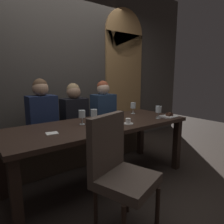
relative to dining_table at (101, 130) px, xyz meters
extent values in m
plane|color=black|center=(0.00, 0.00, -0.65)|extent=(9.00, 9.00, 0.00)
cube|color=#423D38|center=(0.00, 1.22, 0.85)|extent=(6.00, 0.12, 3.00)
cube|color=olive|center=(1.35, 1.15, 0.40)|extent=(0.90, 0.05, 2.10)
cylinder|color=#A07545|center=(1.35, 1.15, 1.45)|extent=(0.90, 0.05, 0.90)
cube|color=black|center=(-1.03, -0.35, -0.30)|extent=(0.08, 0.08, 0.69)
cube|color=black|center=(1.03, -0.35, -0.30)|extent=(0.08, 0.08, 0.69)
cube|color=black|center=(-1.03, 0.35, -0.30)|extent=(0.08, 0.08, 0.69)
cube|color=black|center=(1.03, 0.35, -0.30)|extent=(0.08, 0.08, 0.69)
cube|color=#302119|center=(0.00, 0.00, 0.07)|extent=(2.20, 0.84, 0.04)
cube|color=#4A3C2E|center=(0.00, 0.70, -0.48)|extent=(2.50, 0.40, 0.35)
cube|color=brown|center=(0.00, 0.70, -0.25)|extent=(2.50, 0.44, 0.10)
cylinder|color=#302119|center=(-0.12, -0.98, -0.44)|extent=(0.04, 0.04, 0.42)
cylinder|color=#302119|center=(-0.48, -0.62, -0.44)|extent=(0.04, 0.04, 0.42)
cylinder|color=#302119|center=(-0.12, -0.62, -0.44)|extent=(0.04, 0.04, 0.42)
cube|color=brown|center=(-0.30, -0.80, -0.19)|extent=(0.55, 0.55, 0.08)
cube|color=brown|center=(-0.36, -0.62, 0.09)|extent=(0.44, 0.19, 0.48)
cube|color=#192342|center=(-0.46, 0.68, 0.09)|extent=(0.36, 0.24, 0.59)
sphere|color=tan|center=(-0.46, 0.68, 0.48)|extent=(0.20, 0.20, 0.20)
sphere|color=brown|center=(-0.46, 0.69, 0.51)|extent=(0.18, 0.18, 0.18)
cube|color=black|center=(0.01, 0.71, 0.06)|extent=(0.36, 0.24, 0.52)
sphere|color=tan|center=(0.01, 0.71, 0.41)|extent=(0.20, 0.20, 0.20)
sphere|color=#9E7F56|center=(0.01, 0.72, 0.44)|extent=(0.18, 0.18, 0.18)
cube|color=navy|center=(0.53, 0.71, 0.07)|extent=(0.36, 0.24, 0.55)
sphere|color=#DBB293|center=(0.53, 0.71, 0.44)|extent=(0.20, 0.20, 0.20)
sphere|color=brown|center=(0.53, 0.72, 0.47)|extent=(0.18, 0.18, 0.18)
cylinder|color=silver|center=(0.73, 0.22, 0.09)|extent=(0.06, 0.06, 0.00)
cylinder|color=silver|center=(0.73, 0.22, 0.13)|extent=(0.01, 0.01, 0.07)
cylinder|color=silver|center=(0.73, 0.22, 0.21)|extent=(0.08, 0.08, 0.08)
cylinder|color=silver|center=(0.75, -0.23, 0.09)|extent=(0.06, 0.06, 0.00)
cylinder|color=silver|center=(0.75, -0.23, 0.13)|extent=(0.01, 0.01, 0.07)
cylinder|color=silver|center=(0.75, -0.23, 0.21)|extent=(0.08, 0.08, 0.08)
cylinder|color=silver|center=(-0.06, 0.05, 0.09)|extent=(0.06, 0.06, 0.00)
cylinder|color=silver|center=(-0.06, 0.05, 0.13)|extent=(0.01, 0.01, 0.07)
cylinder|color=silver|center=(-0.06, 0.05, 0.21)|extent=(0.08, 0.08, 0.08)
cylinder|color=silver|center=(-0.21, 0.08, 0.09)|extent=(0.06, 0.06, 0.00)
cylinder|color=silver|center=(-0.21, 0.08, 0.13)|extent=(0.01, 0.01, 0.07)
cylinder|color=silver|center=(-0.21, 0.08, 0.21)|extent=(0.08, 0.08, 0.08)
cylinder|color=white|center=(0.23, -0.22, 0.09)|extent=(0.12, 0.12, 0.01)
cylinder|color=white|center=(0.23, -0.22, 0.12)|extent=(0.06, 0.06, 0.06)
cylinder|color=brown|center=(0.23, -0.22, 0.15)|extent=(0.05, 0.05, 0.01)
cube|color=white|center=(0.96, -0.25, 0.09)|extent=(0.19, 0.19, 0.01)
cube|color=#381E14|center=(0.97, -0.25, 0.12)|extent=(0.08, 0.06, 0.04)
cube|color=silver|center=(0.82, -0.24, 0.09)|extent=(0.03, 0.17, 0.01)
cube|color=silver|center=(-0.62, -0.08, 0.09)|extent=(0.12, 0.12, 0.01)
camera|label=1|loc=(-1.29, -1.90, 0.63)|focal=32.00mm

